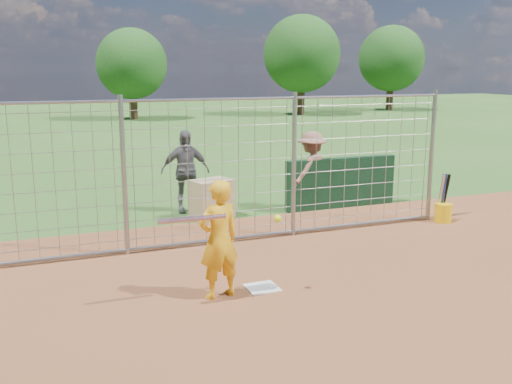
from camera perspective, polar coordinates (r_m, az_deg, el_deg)
name	(u,v)px	position (r m, az deg, el deg)	size (l,w,h in m)	color
ground	(257,284)	(8.21, 0.09, -9.14)	(100.00, 100.00, 0.00)	#2D591E
home_plate	(262,288)	(8.03, 0.62, -9.56)	(0.43, 0.43, 0.02)	silver
dugout_wall	(341,183)	(12.62, 8.49, 0.92)	(2.60, 0.20, 1.10)	#11381E
batter	(219,240)	(7.51, -3.74, -4.77)	(0.58, 0.38, 1.60)	#EFA914
bystander_b	(185,171)	(12.12, -7.09, 2.08)	(1.03, 0.43, 1.76)	#57585C
bystander_c	(311,170)	(12.35, 5.56, 2.16)	(1.09, 0.63, 1.69)	#8A5B4B
equipment_bin	(212,199)	(11.62, -4.45, -0.71)	(0.80, 0.55, 0.80)	tan
equipment_in_play	(214,219)	(7.19, -4.23, -2.70)	(1.64, 0.10, 0.19)	silver
bucket_with_bats	(443,210)	(11.93, 18.20, -1.72)	(0.34, 0.34, 0.98)	yellow
backstop_fence	(214,173)	(9.69, -4.25, 1.89)	(9.08, 0.08, 2.60)	gray
tree_line	(133,57)	(35.75, -12.20, 13.09)	(44.66, 6.72, 6.48)	#3F2B19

